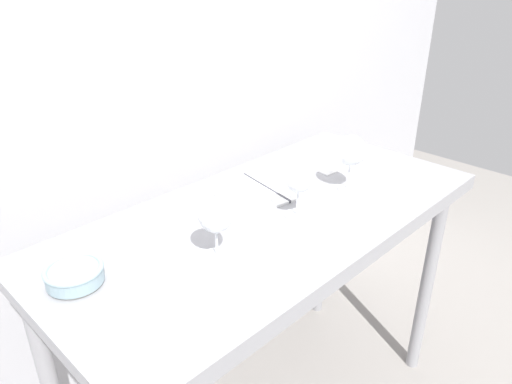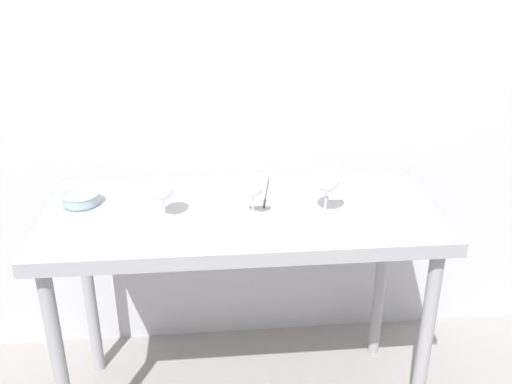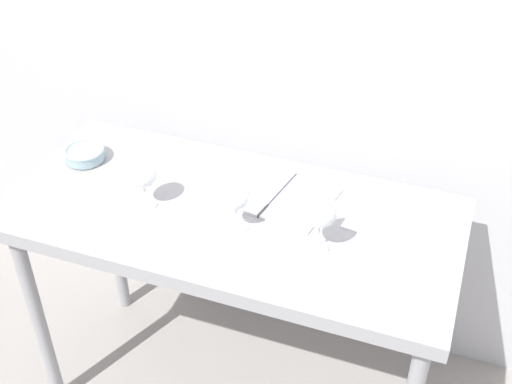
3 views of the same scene
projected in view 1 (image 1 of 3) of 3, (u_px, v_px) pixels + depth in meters
back_wall at (162, 54)px, 1.58m from camera, size 3.80×0.04×2.60m
steel_counter at (271, 242)px, 1.49m from camera, size 1.40×0.65×0.90m
wine_glass_near_left at (216, 217)px, 1.18m from camera, size 0.09×0.09×0.16m
wine_glass_near_right at (351, 152)px, 1.53m from camera, size 0.10×0.10×0.18m
wine_glass_near_center at (298, 180)px, 1.37m from camera, size 0.09×0.09×0.16m
open_notebook at (266, 188)px, 1.58m from camera, size 0.38×0.31×0.01m
tasting_sheet_upper at (315, 159)px, 1.81m from camera, size 0.18×0.29×0.00m
tasting_bowl at (74, 274)px, 1.12m from camera, size 0.14×0.14×0.05m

